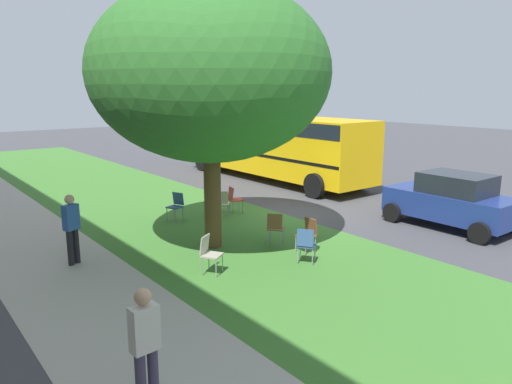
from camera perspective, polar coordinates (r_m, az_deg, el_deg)
ground at (r=15.97m, az=4.51°, el=-2.71°), size 80.00×80.00×0.00m
grass_verge at (r=14.07m, az=-5.16°, el=-4.76°), size 48.00×6.00×0.01m
sidewalk_strip at (r=12.38m, az=-22.65°, el=-8.09°), size 48.00×2.80×0.01m
street_tree at (r=12.22m, az=-5.45°, el=13.80°), size 5.94×5.94×6.66m
chair_0 at (r=11.48m, az=5.93°, el=-6.02°), size 0.58×0.58×0.88m
chair_1 at (r=16.08m, az=-2.63°, el=-0.68°), size 0.51×0.52×0.88m
chair_2 at (r=12.31m, az=6.14°, el=-4.77°), size 0.42×0.42×0.88m
chair_3 at (r=10.90m, az=-5.57°, el=-7.02°), size 0.58×0.57×0.88m
chair_4 at (r=15.37m, az=-9.43°, el=-1.44°), size 0.54×0.54×0.88m
chair_5 at (r=12.78m, az=2.30°, el=-4.07°), size 0.59×0.59×0.88m
chair_6 at (r=15.53m, az=-4.02°, el=-1.16°), size 0.59×0.59×0.88m
parked_car at (r=15.46m, az=22.13°, el=-0.89°), size 3.70×1.92×1.65m
school_bus at (r=21.92m, az=1.96°, el=6.06°), size 10.40×2.80×2.88m
pedestrian_0 at (r=12.10m, az=-20.99°, el=-3.83°), size 0.32×0.41×1.69m
pedestrian_1 at (r=6.52m, az=-12.97°, el=-17.21°), size 0.22×0.37×1.69m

